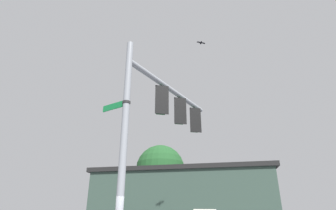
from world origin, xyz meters
The scene contains 9 objects.
signal_pole centered at (0.00, 0.00, 3.92)m, with size 0.23×0.23×7.83m, color gray.
mast_arm centered at (1.97, 1.99, 7.07)m, with size 0.21×0.21×5.60m, color gray.
traffic_light_nearest_pole centered at (1.42, 1.46, 6.26)m, with size 0.54×0.49×1.31m.
traffic_light_mid_inner centered at (2.42, 2.46, 6.26)m, with size 0.54×0.49×1.31m.
traffic_light_mid_outer centered at (3.41, 3.47, 6.26)m, with size 0.54×0.49×1.31m.
street_name_sign centered at (-0.23, 0.22, 5.46)m, with size 0.91×0.90×0.22m.
bird_flying centered at (3.89, 3.22, 10.71)m, with size 0.46×0.27×0.09m.
storefront_building centered at (5.12, 12.06, 2.63)m, with size 14.31×11.31×5.23m.
tree_by_storefront centered at (3.14, 11.37, 5.22)m, with size 3.53×3.53×7.02m.
Camera 1 is at (-0.28, -8.31, 1.89)m, focal length 28.88 mm.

